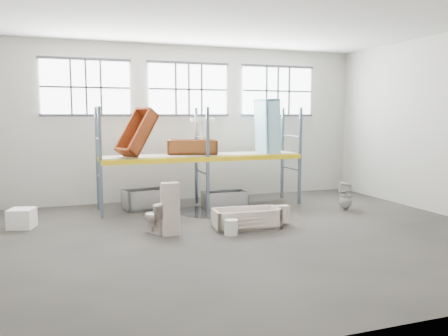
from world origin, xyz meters
name	(u,v)px	position (x,y,z in m)	size (l,w,h in m)	color
floor	(246,237)	(0.00, 0.00, -0.05)	(12.00, 10.00, 0.10)	#4A4640
ceiling	(247,11)	(0.00, 0.00, 5.05)	(12.00, 10.00, 0.10)	silver
wall_back	(188,123)	(0.00, 5.05, 2.50)	(12.00, 0.10, 5.00)	#B4B2A6
wall_front	(401,137)	(0.00, -5.05, 2.50)	(12.00, 0.10, 5.00)	#ABAA9E
window_left	(86,87)	(-3.20, 4.94, 3.60)	(2.60, 0.04, 1.60)	white
window_mid	(189,89)	(0.00, 4.94, 3.60)	(2.60, 0.04, 1.60)	white
window_right	(277,91)	(3.20, 4.94, 3.60)	(2.60, 0.04, 1.60)	white
rack_upright_la	(101,163)	(-3.00, 2.90, 1.50)	(0.08, 0.08, 3.00)	slate
rack_upright_lb	(97,159)	(-3.00, 4.10, 1.50)	(0.08, 0.08, 3.00)	slate
rack_upright_ma	(208,159)	(0.00, 2.90, 1.50)	(0.08, 0.08, 3.00)	slate
rack_upright_mb	(196,156)	(0.00, 4.10, 1.50)	(0.08, 0.08, 3.00)	slate
rack_upright_ra	(300,156)	(3.00, 2.90, 1.50)	(0.08, 0.08, 3.00)	slate
rack_upright_rb	(282,153)	(3.00, 4.10, 1.50)	(0.08, 0.08, 3.00)	slate
rack_beam_front	(208,159)	(0.00, 2.90, 1.50)	(6.00, 0.10, 0.14)	yellow
rack_beam_back	(196,156)	(0.00, 4.10, 1.50)	(6.00, 0.10, 0.14)	yellow
shelf_deck	(202,155)	(0.00, 3.50, 1.58)	(5.90, 1.10, 0.03)	gray
wet_patch	(210,212)	(0.00, 2.70, 0.00)	(1.80, 1.80, 0.00)	black
bathtub_beige	(246,218)	(0.25, 0.58, 0.24)	(1.63, 0.77, 0.48)	beige
cistern_spare	(280,214)	(1.19, 0.59, 0.28)	(0.45, 0.21, 0.42)	beige
sink_in_tub	(247,221)	(0.31, 0.67, 0.16)	(0.44, 0.44, 0.15)	beige
toilet_beige	(156,217)	(-1.94, 0.86, 0.37)	(0.42, 0.73, 0.75)	beige
cistern_tall	(170,209)	(-1.66, 0.55, 0.61)	(0.40, 0.26, 1.23)	#C3AF9F
toilet_white	(346,196)	(3.84, 1.63, 0.42)	(0.38, 0.39, 0.84)	silver
steel_tub_left	(151,198)	(-1.51, 3.79, 0.29)	(1.60, 0.74, 0.58)	#ADB2B5
steel_tub_right	(225,199)	(0.62, 3.19, 0.24)	(1.33, 0.62, 0.49)	#B0B2B9
rust_tub_flat	(193,147)	(-0.23, 3.63, 1.82)	(1.48, 0.70, 0.42)	brown
rust_tub_tilted	(137,132)	(-1.96, 3.30, 2.29)	(1.41, 0.66, 0.40)	brown
sink_on_shelf	(202,138)	(-0.03, 3.33, 2.09)	(0.72, 0.55, 0.64)	white
blue_tub_upright	(267,127)	(2.15, 3.49, 2.40)	(1.74, 0.82, 0.49)	#8EC7DB
bucket	(231,227)	(-0.33, 0.08, 0.18)	(0.31, 0.31, 0.37)	silver
carton_far	(22,218)	(-4.96, 2.45, 0.24)	(0.57, 0.57, 0.48)	white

